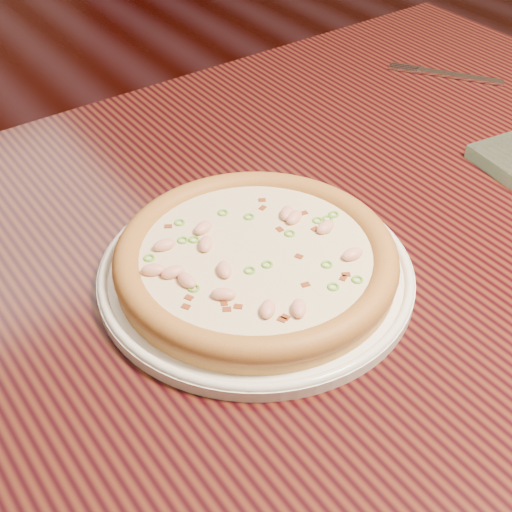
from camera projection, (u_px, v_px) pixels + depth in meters
ground at (137, 290)px, 1.83m from camera, size 9.00×9.00×0.00m
hero_table at (311, 278)px, 0.89m from camera, size 1.20×0.80×0.75m
plate at (256, 272)px, 0.74m from camera, size 0.33×0.33×0.02m
pizza at (256, 258)px, 0.72m from camera, size 0.29×0.29×0.03m
fork at (450, 75)px, 1.10m from camera, size 0.11×0.15×0.00m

